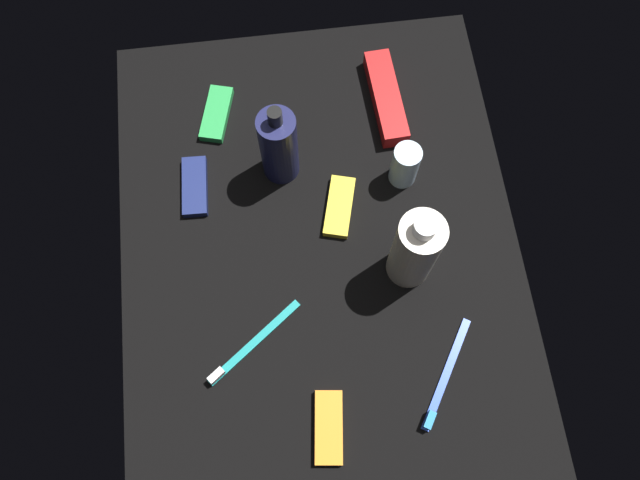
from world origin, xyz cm
name	(u,v)px	position (x,y,z in cm)	size (l,w,h in cm)	color
ground_plane	(320,247)	(0.00, 0.00, -0.60)	(84.00, 64.00, 1.20)	black
lotion_bottle	(279,146)	(14.71, 4.72, 7.78)	(6.06, 6.06, 17.93)	#1C1E48
bodywash_bottle	(415,250)	(-5.25, -13.43, 8.62)	(6.89, 6.89, 18.92)	silver
deodorant_stick	(405,165)	(10.60, -15.19, 4.28)	(4.51, 4.51, 8.56)	silver
toothbrush_teal	(249,347)	(-14.91, 12.73, 0.61)	(11.68, 15.18, 2.10)	teal
toothbrush_blue	(444,380)	(-23.50, -15.75, 0.61)	(15.94, 10.49, 2.10)	blue
toothpaste_box_red	(386,98)	(25.09, -14.68, 1.60)	(17.60, 4.40, 3.20)	red
snack_bar_navy	(195,187)	(12.73, 19.37, 0.75)	(10.40, 4.00, 1.50)	navy
snack_bar_green	(217,114)	(26.10, 14.84, 0.75)	(10.40, 4.00, 1.50)	green
snack_bar_orange	(329,427)	(-28.08, 2.24, 0.75)	(10.40, 4.00, 1.50)	orange
snack_bar_yellow	(339,207)	(6.15, -3.97, 0.75)	(10.40, 4.00, 1.50)	yellow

